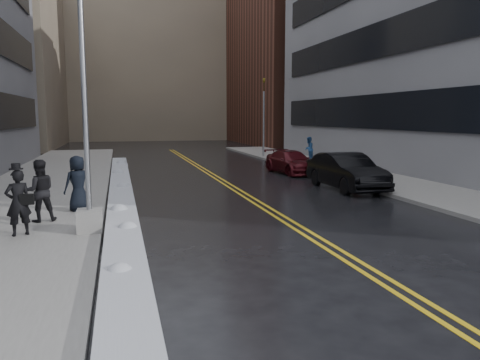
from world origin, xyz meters
TOP-DOWN VIEW (x-y plane):
  - ground at (0.00, 0.00)m, footprint 160.00×160.00m
  - sidewalk_west at (-5.75, 10.00)m, footprint 5.50×50.00m
  - sidewalk_east at (10.00, 10.00)m, footprint 4.00×50.00m
  - lane_line_left at (2.35, 10.00)m, footprint 0.12×50.00m
  - lane_line_right at (2.65, 10.00)m, footprint 0.12×50.00m
  - snow_ridge at (-2.45, 8.00)m, footprint 0.90×30.00m
  - building_east_far at (19.00, 42.00)m, footprint 14.00×20.00m
  - building_far at (2.00, 60.00)m, footprint 36.00×16.00m
  - lamppost at (-3.30, 2.00)m, footprint 0.65×0.65m
  - fire_hydrant at (9.00, 10.00)m, footprint 0.26×0.26m
  - traffic_signal at (8.50, 24.00)m, footprint 0.16×0.20m
  - pedestrian_fedora at (-5.04, 2.03)m, footprint 0.74×0.63m
  - pedestrian_b at (-4.77, 3.64)m, footprint 1.04×0.89m
  - pedestrian_c at (-3.81, 5.07)m, footprint 1.05×0.93m
  - pedestrian_east at (10.48, 19.69)m, footprint 1.01×1.01m
  - car_black at (7.24, 7.78)m, footprint 1.80×4.95m
  - car_maroon at (7.03, 14.00)m, footprint 2.22×4.59m

SIDE VIEW (x-z plane):
  - ground at x=0.00m, z-range 0.00..0.00m
  - lane_line_left at x=2.35m, z-range 0.00..0.01m
  - lane_line_right at x=2.65m, z-range 0.00..0.01m
  - sidewalk_west at x=-5.75m, z-range 0.00..0.15m
  - sidewalk_east at x=10.00m, z-range 0.00..0.15m
  - snow_ridge at x=-2.45m, z-range 0.00..0.34m
  - fire_hydrant at x=9.00m, z-range 0.18..0.91m
  - car_maroon at x=7.03m, z-range 0.00..1.29m
  - car_black at x=7.24m, z-range 0.00..1.62m
  - pedestrian_east at x=10.48m, z-range 0.15..1.81m
  - pedestrian_fedora at x=-5.04m, z-range 0.15..1.87m
  - pedestrian_c at x=-3.81m, z-range 0.15..1.96m
  - pedestrian_b at x=-4.77m, z-range 0.15..1.98m
  - lamppost at x=-3.30m, z-range -1.28..6.35m
  - traffic_signal at x=8.50m, z-range 0.40..6.40m
  - building_far at x=2.00m, z-range 0.00..22.00m
  - building_east_far at x=19.00m, z-range 0.00..28.00m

